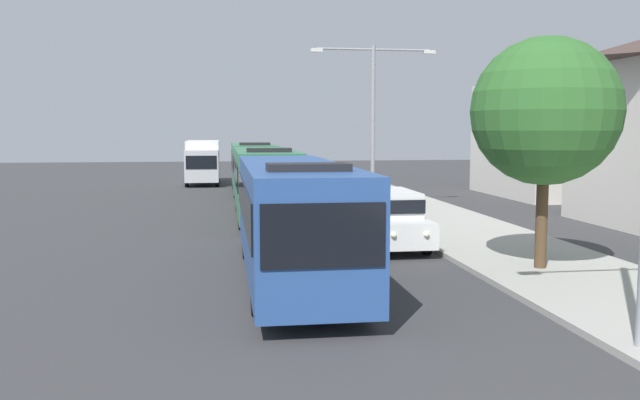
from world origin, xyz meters
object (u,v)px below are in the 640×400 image
box_truck_oncoming (203,161)px  bus_lead (293,215)px  white_suv (389,216)px  streetlamp_mid (373,108)px  bus_middle (253,166)px  bus_second_in_line (264,180)px  roadside_tree (545,112)px

box_truck_oncoming → bus_lead: bearing=-84.1°
bus_lead → box_truck_oncoming: bus_lead is taller
white_suv → bus_lead: bearing=-130.1°
bus_lead → streetlamp_mid: bearing=69.6°
bus_lead → bus_middle: (-0.00, 24.57, -0.00)m
bus_middle → box_truck_oncoming: (-3.30, 7.62, 0.01)m
bus_lead → bus_second_in_line: (-0.00, 12.34, -0.00)m
streetlamp_mid → roadside_tree: (1.40, -14.76, -0.58)m
white_suv → box_truck_oncoming: size_ratio=0.72×
bus_middle → roadside_tree: 25.88m
bus_lead → bus_middle: same height
bus_middle → white_suv: size_ratio=2.13×
bus_lead → streetlamp_mid: size_ratio=1.39×
bus_middle → white_suv: bearing=-79.6°
box_truck_oncoming → streetlamp_mid: streetlamp_mid is taller
bus_second_in_line → box_truck_oncoming: 20.12m
bus_middle → roadside_tree: (6.80, -24.82, 2.71)m
bus_second_in_line → bus_middle: 12.23m
roadside_tree → white_suv: bearing=123.7°
white_suv → box_truck_oncoming: 28.67m
bus_second_in_line → bus_middle: (0.00, 12.23, 0.00)m
streetlamp_mid → roadside_tree: streetlamp_mid is taller
bus_lead → roadside_tree: bearing=-2.2°
bus_second_in_line → box_truck_oncoming: (-3.30, 19.85, 0.01)m
box_truck_oncoming → roadside_tree: size_ratio=1.13×
box_truck_oncoming → streetlamp_mid: (8.70, -17.68, 3.28)m
bus_second_in_line → roadside_tree: (6.80, -12.59, 2.71)m
white_suv → streetlamp_mid: 10.99m
bus_lead → box_truck_oncoming: 32.35m
streetlamp_mid → bus_lead: bearing=-110.4°
bus_second_in_line → white_suv: 8.79m
bus_lead → bus_middle: 24.57m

